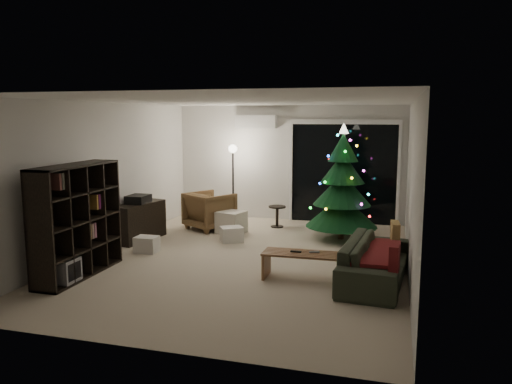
# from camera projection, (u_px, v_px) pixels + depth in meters

# --- Properties ---
(room) EXTENTS (6.50, 7.51, 2.60)m
(room) POSITION_uv_depth(u_px,v_px,m) (292.00, 185.00, 9.13)
(room) COLOR beige
(room) RESTS_ON ground
(bookshelf) EXTENTS (0.60, 1.64, 1.60)m
(bookshelf) POSITION_uv_depth(u_px,v_px,m) (65.00, 220.00, 7.12)
(bookshelf) COLOR black
(bookshelf) RESTS_ON floor
(media_cabinet) EXTENTS (0.60, 1.16, 0.69)m
(media_cabinet) POSITION_uv_depth(u_px,v_px,m) (139.00, 222.00, 9.19)
(media_cabinet) COLOR black
(media_cabinet) RESTS_ON floor
(stereo) EXTENTS (0.35, 0.42, 0.15)m
(stereo) POSITION_uv_depth(u_px,v_px,m) (138.00, 199.00, 9.12)
(stereo) COLOR black
(stereo) RESTS_ON media_cabinet
(armchair) EXTENTS (1.12, 1.13, 0.76)m
(armchair) POSITION_uv_depth(u_px,v_px,m) (210.00, 210.00, 10.08)
(armchair) COLOR brown
(armchair) RESTS_ON floor
(ottoman) EXTENTS (0.58, 0.58, 0.43)m
(ottoman) POSITION_uv_depth(u_px,v_px,m) (231.00, 222.00, 9.75)
(ottoman) COLOR white
(ottoman) RESTS_ON floor
(cardboard_box_a) EXTENTS (0.38, 0.29, 0.27)m
(cardboard_box_a) POSITION_uv_depth(u_px,v_px,m) (147.00, 244.00, 8.39)
(cardboard_box_a) COLOR beige
(cardboard_box_a) RESTS_ON floor
(cardboard_box_b) EXTENTS (0.49, 0.46, 0.27)m
(cardboard_box_b) POSITION_uv_depth(u_px,v_px,m) (232.00, 234.00, 9.08)
(cardboard_box_b) COLOR beige
(cardboard_box_b) RESTS_ON floor
(side_table) EXTENTS (0.43, 0.43, 0.44)m
(side_table) POSITION_uv_depth(u_px,v_px,m) (277.00, 217.00, 10.27)
(side_table) COLOR black
(side_table) RESTS_ON floor
(floor_lamp) EXTENTS (0.26, 0.26, 1.61)m
(floor_lamp) POSITION_uv_depth(u_px,v_px,m) (233.00, 185.00, 10.67)
(floor_lamp) COLOR black
(floor_lamp) RESTS_ON floor
(sofa) EXTENTS (0.95, 2.04, 0.58)m
(sofa) POSITION_uv_depth(u_px,v_px,m) (375.00, 261.00, 6.89)
(sofa) COLOR #3B4632
(sofa) RESTS_ON floor
(sofa_throw) EXTENTS (0.62, 1.43, 0.05)m
(sofa_throw) POSITION_uv_depth(u_px,v_px,m) (368.00, 251.00, 6.90)
(sofa_throw) COLOR maroon
(sofa_throw) RESTS_ON sofa
(cushion_a) EXTENTS (0.15, 0.39, 0.38)m
(cushion_a) POSITION_uv_depth(u_px,v_px,m) (395.00, 235.00, 7.41)
(cushion_a) COLOR #A98749
(cushion_a) RESTS_ON sofa
(cushion_b) EXTENTS (0.14, 0.39, 0.38)m
(cushion_b) POSITION_uv_depth(u_px,v_px,m) (394.00, 259.00, 6.17)
(cushion_b) COLOR maroon
(cushion_b) RESTS_ON sofa
(coffee_table) EXTENTS (1.23, 0.46, 0.39)m
(coffee_table) POSITION_uv_depth(u_px,v_px,m) (306.00, 266.00, 6.96)
(coffee_table) COLOR brown
(coffee_table) RESTS_ON floor
(remote_a) EXTENTS (0.15, 0.05, 0.02)m
(remote_a) POSITION_uv_depth(u_px,v_px,m) (296.00, 252.00, 6.97)
(remote_a) COLOR black
(remote_a) RESTS_ON coffee_table
(remote_b) EXTENTS (0.15, 0.09, 0.02)m
(remote_b) POSITION_uv_depth(u_px,v_px,m) (314.00, 252.00, 6.95)
(remote_b) COLOR slate
(remote_b) RESTS_ON coffee_table
(christmas_tree) EXTENTS (1.62, 1.62, 2.14)m
(christmas_tree) POSITION_uv_depth(u_px,v_px,m) (342.00, 182.00, 9.15)
(christmas_tree) COLOR #0F391D
(christmas_tree) RESTS_ON floor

